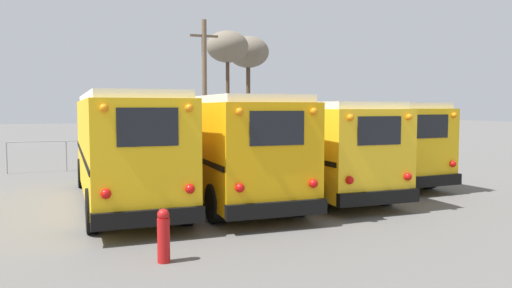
% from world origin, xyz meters
% --- Properties ---
extents(ground_plane, '(160.00, 160.00, 0.00)m').
position_xyz_m(ground_plane, '(0.00, 0.00, 0.00)').
color(ground_plane, '#5B5956').
extents(school_bus_0, '(2.60, 9.93, 3.34)m').
position_xyz_m(school_bus_0, '(-4.62, -0.97, 1.82)').
color(school_bus_0, yellow).
rests_on(school_bus_0, ground).
extents(school_bus_1, '(2.87, 10.62, 3.26)m').
position_xyz_m(school_bus_1, '(-1.54, -0.75, 1.77)').
color(school_bus_1, '#E5A00C').
rests_on(school_bus_1, ground).
extents(school_bus_2, '(2.67, 9.90, 3.09)m').
position_xyz_m(school_bus_2, '(1.54, -0.66, 1.68)').
color(school_bus_2, yellow).
rests_on(school_bus_2, ground).
extents(school_bus_3, '(2.98, 9.51, 3.10)m').
position_xyz_m(school_bus_3, '(4.62, 0.96, 1.69)').
color(school_bus_3, yellow).
rests_on(school_bus_3, ground).
extents(utility_pole, '(1.80, 0.32, 8.37)m').
position_xyz_m(utility_pole, '(2.12, 13.73, 4.31)').
color(utility_pole, brown).
rests_on(utility_pole, ground).
extents(bare_tree_0, '(2.94, 2.94, 8.27)m').
position_xyz_m(bare_tree_0, '(4.69, 16.85, 7.08)').
color(bare_tree_0, '#473323').
rests_on(bare_tree_0, ground).
extents(bare_tree_1, '(3.23, 3.23, 8.44)m').
position_xyz_m(bare_tree_1, '(7.42, 19.98, 7.12)').
color(bare_tree_1, '#473323').
rests_on(bare_tree_1, ground).
extents(fence_line, '(17.31, 0.06, 1.42)m').
position_xyz_m(fence_line, '(-0.00, 7.80, 0.98)').
color(fence_line, '#939399').
rests_on(fence_line, ground).
extents(fire_hydrant, '(0.24, 0.24, 1.03)m').
position_xyz_m(fire_hydrant, '(-4.67, -7.35, 0.52)').
color(fire_hydrant, '#B21414').
rests_on(fire_hydrant, ground).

